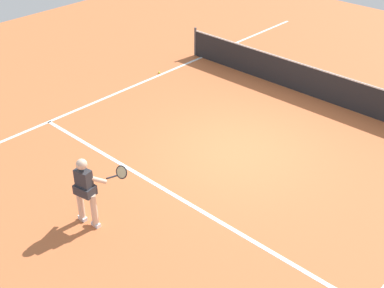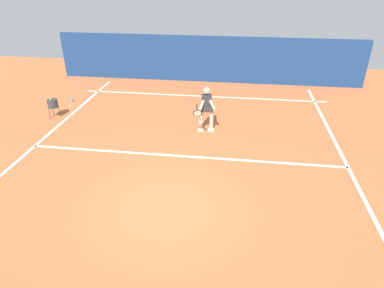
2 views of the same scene
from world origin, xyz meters
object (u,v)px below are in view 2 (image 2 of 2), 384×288
at_px(tennis_ball_mid, 70,106).
at_px(water_bottle, 71,99).
at_px(tennis_player, 206,108).
at_px(ball_hopper, 53,104).

xyz_separation_m(tennis_ball_mid, water_bottle, (0.23, -0.60, 0.09)).
xyz_separation_m(tennis_player, water_bottle, (5.81, -2.06, -0.73)).
bearing_deg(ball_hopper, tennis_player, 175.68).
relative_size(tennis_player, ball_hopper, 2.09).
bearing_deg(tennis_player, tennis_ball_mid, -14.71).
relative_size(tennis_player, water_bottle, 6.46).
bearing_deg(ball_hopper, tennis_ball_mid, -95.53).
bearing_deg(tennis_ball_mid, ball_hopper, 84.47).
distance_m(ball_hopper, water_bottle, 1.69).
relative_size(tennis_player, tennis_ball_mid, 23.48).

